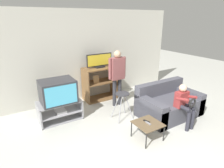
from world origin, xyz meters
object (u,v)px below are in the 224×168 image
(snack_table, at_px, (148,125))
(remote_control_white, at_px, (148,123))
(media_shelf, at_px, (100,83))
(couch, at_px, (168,104))
(tv_stand, at_px, (60,110))
(folding_stool, at_px, (122,99))
(television_flat, at_px, (99,61))
(television_main, at_px, (58,91))
(remote_control_black, at_px, (147,121))
(person_standing_adult, at_px, (117,73))
(person_seated_child, at_px, (184,102))

(snack_table, distance_m, remote_control_white, 0.05)
(media_shelf, distance_m, couch, 2.07)
(tv_stand, relative_size, folding_stool, 1.49)
(television_flat, distance_m, remote_control_white, 2.48)
(media_shelf, height_order, remote_control_white, media_shelf)
(media_shelf, xyz_separation_m, snack_table, (-0.14, -2.31, -0.18))
(television_flat, xyz_separation_m, folding_stool, (-0.11, -1.37, -0.64))
(tv_stand, xyz_separation_m, couch, (2.44, -1.20, 0.05))
(tv_stand, distance_m, television_main, 0.51)
(television_main, relative_size, couch, 0.52)
(tv_stand, relative_size, remote_control_black, 6.98)
(folding_stool, bearing_deg, remote_control_black, -90.64)
(television_main, xyz_separation_m, remote_control_black, (1.31, -1.66, -0.36))
(media_shelf, height_order, couch, media_shelf)
(remote_control_white, height_order, person_standing_adult, person_standing_adult)
(snack_table, height_order, couch, couch)
(person_standing_adult, height_order, person_seated_child, person_standing_adult)
(remote_control_black, bearing_deg, remote_control_white, -122.90)
(couch, bearing_deg, television_flat, 119.16)
(television_flat, height_order, snack_table, television_flat)
(television_flat, xyz_separation_m, person_seated_child, (0.89, -2.35, -0.58))
(person_standing_adult, bearing_deg, folding_stool, -113.13)
(television_flat, distance_m, person_standing_adult, 0.73)
(tv_stand, xyz_separation_m, snack_table, (1.29, -1.72, 0.10))
(remote_control_white, bearing_deg, folding_stool, 88.89)
(remote_control_black, bearing_deg, couch, 5.84)
(tv_stand, relative_size, television_main, 1.27)
(snack_table, bearing_deg, person_seated_child, -1.50)
(remote_control_black, height_order, person_standing_adult, person_standing_adult)
(folding_stool, relative_size, couch, 0.44)
(television_main, distance_m, remote_control_black, 2.14)
(television_main, xyz_separation_m, remote_control_white, (1.29, -1.73, -0.36))
(folding_stool, bearing_deg, tv_stand, 150.05)
(snack_table, distance_m, couch, 1.26)
(tv_stand, distance_m, remote_control_black, 2.12)
(tv_stand, bearing_deg, person_standing_adult, -1.80)
(television_main, relative_size, television_flat, 1.00)
(folding_stool, height_order, remote_control_black, folding_stool)
(media_shelf, distance_m, person_seated_child, 2.50)
(television_flat, bearing_deg, couch, -60.84)
(tv_stand, distance_m, media_shelf, 1.58)
(person_seated_child, bearing_deg, television_flat, 110.63)
(tv_stand, height_order, snack_table, tv_stand)
(tv_stand, xyz_separation_m, remote_control_white, (1.29, -1.73, 0.14))
(tv_stand, xyz_separation_m, remote_control_black, (1.31, -1.66, 0.14))
(remote_control_black, bearing_deg, person_seated_child, -20.98)
(television_main, xyz_separation_m, television_flat, (1.43, 0.61, 0.44))
(folding_stool, bearing_deg, person_seated_child, -44.61)
(folding_stool, bearing_deg, snack_table, -91.52)
(tv_stand, xyz_separation_m, television_flat, (1.43, 0.61, 0.95))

